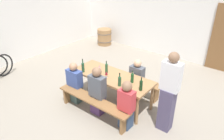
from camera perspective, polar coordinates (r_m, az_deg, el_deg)
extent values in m
plane|color=gray|center=(5.40, 0.00, -8.54)|extent=(24.00, 24.00, 0.00)
cube|color=white|center=(7.83, 17.73, 14.45)|extent=(14.00, 0.20, 3.20)
cube|color=white|center=(7.91, -25.55, 13.26)|extent=(0.20, 7.85, 3.20)
cube|color=#9E7247|center=(5.01, 0.00, -1.78)|extent=(2.03, 0.78, 0.05)
cylinder|color=#9E7247|center=(5.56, -9.73, -3.55)|extent=(0.07, 0.07, 0.70)
cylinder|color=#9E7247|center=(4.55, 6.81, -11.03)|extent=(0.07, 0.07, 0.70)
cylinder|color=#9E7247|center=(5.95, -5.11, -1.05)|extent=(0.07, 0.07, 0.70)
cylinder|color=#9E7247|center=(5.02, 10.84, -7.27)|extent=(0.07, 0.07, 0.70)
cube|color=olive|center=(4.73, -5.23, -8.08)|extent=(1.93, 0.30, 0.04)
cube|color=olive|center=(5.39, -11.91, -6.62)|extent=(0.06, 0.24, 0.41)
cube|color=olive|center=(4.44, 3.36, -14.47)|extent=(0.06, 0.24, 0.41)
cube|color=olive|center=(5.64, 4.34, -1.75)|extent=(1.93, 0.30, 0.04)
cube|color=olive|center=(6.21, -2.32, -1.20)|extent=(0.06, 0.24, 0.41)
cube|color=olive|center=(5.40, 11.88, -6.55)|extent=(0.06, 0.24, 0.41)
cylinder|color=#194723|center=(4.69, 5.54, -2.23)|extent=(0.07, 0.07, 0.22)
cylinder|color=#194723|center=(4.62, 5.62, -0.67)|extent=(0.02, 0.02, 0.07)
cylinder|color=black|center=(4.60, 5.65, -0.20)|extent=(0.03, 0.03, 0.01)
cylinder|color=#234C2D|center=(4.55, 2.09, -3.15)|extent=(0.07, 0.07, 0.21)
cylinder|color=#234C2D|center=(4.48, 2.12, -1.49)|extent=(0.03, 0.03, 0.09)
cylinder|color=black|center=(4.45, 2.13, -0.92)|extent=(0.03, 0.03, 0.01)
cylinder|color=#143319|center=(4.43, 7.90, -4.26)|extent=(0.07, 0.07, 0.22)
cylinder|color=#143319|center=(4.35, 8.02, -2.58)|extent=(0.02, 0.02, 0.08)
cylinder|color=black|center=(4.33, 8.06, -2.07)|extent=(0.03, 0.03, 0.01)
cylinder|color=#234C2D|center=(5.08, -1.52, 0.41)|extent=(0.07, 0.07, 0.23)
cylinder|color=#234C2D|center=(5.02, -1.54, 1.95)|extent=(0.02, 0.02, 0.07)
cylinder|color=black|center=(5.00, -1.55, 2.39)|extent=(0.03, 0.03, 0.01)
cylinder|color=#234C2D|center=(5.17, -7.91, 0.66)|extent=(0.07, 0.07, 0.23)
cylinder|color=#234C2D|center=(5.10, -8.02, 2.33)|extent=(0.02, 0.02, 0.10)
cylinder|color=black|center=(5.07, -8.06, 2.90)|extent=(0.03, 0.03, 0.01)
cylinder|color=silver|center=(4.93, -1.55, -1.95)|extent=(0.06, 0.06, 0.01)
cylinder|color=silver|center=(4.91, -1.55, -1.59)|extent=(0.01, 0.01, 0.07)
cone|color=maroon|center=(4.88, -1.57, -0.80)|extent=(0.07, 0.07, 0.09)
cylinder|color=silver|center=(5.21, -3.42, -0.28)|extent=(0.06, 0.06, 0.01)
cylinder|color=silver|center=(5.20, -3.43, 0.11)|extent=(0.01, 0.01, 0.07)
cone|color=#D18C93|center=(5.16, -3.45, 0.91)|extent=(0.07, 0.07, 0.09)
cylinder|color=silver|center=(4.98, 5.57, -1.73)|extent=(0.06, 0.06, 0.01)
cylinder|color=silver|center=(4.97, 5.59, -1.39)|extent=(0.01, 0.01, 0.06)
cone|color=#D18C93|center=(4.93, 5.63, -0.57)|extent=(0.07, 0.07, 0.10)
cube|color=#3E544F|center=(5.38, -9.86, -6.24)|extent=(0.29, 0.24, 0.45)
cube|color=#384C8C|center=(5.16, -10.24, -2.19)|extent=(0.39, 0.20, 0.42)
sphere|color=#A87A5B|center=(5.02, -10.53, 0.91)|extent=(0.20, 0.20, 0.20)
cube|color=#4F3160|center=(4.93, -3.86, -9.28)|extent=(0.29, 0.24, 0.45)
cube|color=#4C515B|center=(4.66, -4.05, -4.49)|extent=(0.38, 0.20, 0.52)
sphere|color=#846047|center=(4.48, -4.20, -0.50)|extent=(0.21, 0.21, 0.21)
cube|color=#344766|center=(4.54, 3.80, -12.95)|extent=(0.25, 0.24, 0.45)
cube|color=#C6383D|center=(4.27, 3.98, -8.26)|extent=(0.33, 0.20, 0.46)
sphere|color=#846047|center=(4.08, 4.13, -4.41)|extent=(0.21, 0.21, 0.21)
cube|color=#434F3A|center=(5.47, 6.56, -5.37)|extent=(0.26, 0.24, 0.45)
cube|color=#4C515B|center=(5.25, 6.81, -1.26)|extent=(0.35, 0.20, 0.44)
sphere|color=tan|center=(5.11, 7.01, 1.85)|extent=(0.19, 0.19, 0.19)
cube|color=#4A4362|center=(4.49, 14.59, -10.36)|extent=(0.27, 0.24, 0.96)
cube|color=silver|center=(4.08, 15.83, -1.69)|extent=(0.37, 0.20, 0.58)
sphere|color=#846047|center=(3.91, 16.54, 3.33)|extent=(0.20, 0.20, 0.20)
cylinder|color=#9E7247|center=(9.07, -2.08, 9.03)|extent=(0.59, 0.59, 0.68)
torus|color=#4C4C51|center=(9.02, -2.09, 10.05)|extent=(0.63, 0.63, 0.02)
torus|color=#4C4C51|center=(9.13, -2.06, 8.02)|extent=(0.63, 0.63, 0.02)
torus|color=black|center=(7.24, -27.52, 1.14)|extent=(0.22, 0.69, 0.70)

